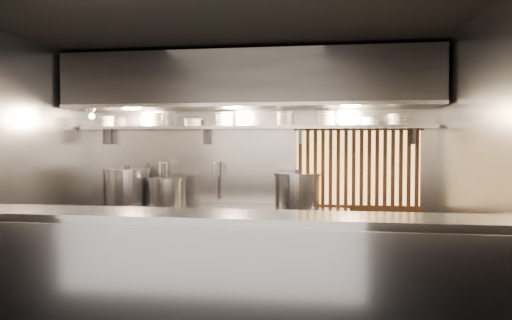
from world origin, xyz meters
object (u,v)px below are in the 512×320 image
(heat_lamp, at_px, (90,111))
(stock_pot_left, at_px, (167,192))
(pendant_bulb, at_px, (242,120))
(stock_pot_right, at_px, (297,191))
(stock_pot_mid, at_px, (126,187))

(heat_lamp, relative_size, stock_pot_left, 0.61)
(pendant_bulb, height_order, stock_pot_right, pendant_bulb)
(heat_lamp, height_order, pendant_bulb, heat_lamp)
(heat_lamp, distance_m, pendant_bulb, 1.83)
(heat_lamp, distance_m, stock_pot_mid, 1.03)
(stock_pot_left, distance_m, stock_pot_right, 1.61)
(stock_pot_mid, bearing_deg, stock_pot_left, -5.30)
(stock_pot_mid, bearing_deg, pendant_bulb, 2.22)
(pendant_bulb, xyz_separation_m, stock_pot_right, (0.68, -0.06, -0.84))
(stock_pot_right, bearing_deg, stock_pot_mid, 179.90)
(heat_lamp, bearing_deg, stock_pot_mid, 42.14)
(stock_pot_right, bearing_deg, heat_lamp, -173.36)
(pendant_bulb, bearing_deg, heat_lamp, -169.00)
(stock_pot_mid, relative_size, stock_pot_right, 1.06)
(pendant_bulb, relative_size, stock_pot_right, 0.27)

